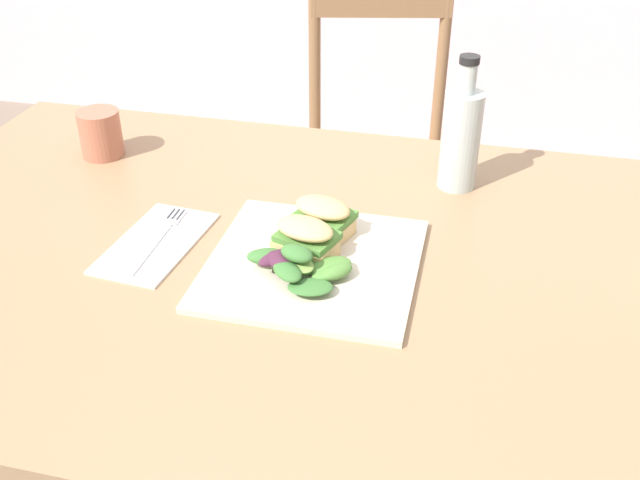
% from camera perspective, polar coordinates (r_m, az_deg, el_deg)
% --- Properties ---
extents(dining_table, '(1.40, 0.88, 0.74)m').
position_cam_1_polar(dining_table, '(1.12, -1.38, -6.07)').
color(dining_table, '#997551').
rests_on(dining_table, ground).
extents(chair_wooden_far, '(0.48, 0.48, 0.87)m').
position_cam_1_polar(chair_wooden_far, '(1.95, 4.55, 5.85)').
color(chair_wooden_far, '#8E6642').
rests_on(chair_wooden_far, ground).
extents(plate_lunch, '(0.29, 0.29, 0.01)m').
position_cam_1_polar(plate_lunch, '(1.02, -0.52, -1.89)').
color(plate_lunch, beige).
rests_on(plate_lunch, dining_table).
extents(sandwich_half_front, '(0.10, 0.09, 0.06)m').
position_cam_1_polar(sandwich_half_front, '(1.01, -1.17, 0.20)').
color(sandwich_half_front, '#DBB270').
rests_on(sandwich_half_front, plate_lunch).
extents(sandwich_half_back, '(0.10, 0.09, 0.06)m').
position_cam_1_polar(sandwich_half_back, '(1.06, 0.24, 1.89)').
color(sandwich_half_back, '#DBB270').
rests_on(sandwich_half_back, plate_lunch).
extents(salad_mixed_greens, '(0.16, 0.14, 0.05)m').
position_cam_1_polar(salad_mixed_greens, '(0.97, -1.63, -1.92)').
color(salad_mixed_greens, '#84A84C').
rests_on(salad_mixed_greens, plate_lunch).
extents(napkin_folded, '(0.13, 0.21, 0.00)m').
position_cam_1_polar(napkin_folded, '(1.10, -12.87, -0.21)').
color(napkin_folded, silver).
rests_on(napkin_folded, dining_table).
extents(fork_on_napkin, '(0.03, 0.19, 0.00)m').
position_cam_1_polar(fork_on_napkin, '(1.11, -12.53, 0.42)').
color(fork_on_napkin, silver).
rests_on(fork_on_napkin, napkin_folded).
extents(bottle_cold_brew, '(0.06, 0.06, 0.23)m').
position_cam_1_polar(bottle_cold_brew, '(1.22, 11.05, 7.57)').
color(bottle_cold_brew, '#472819').
rests_on(bottle_cold_brew, dining_table).
extents(cup_extra_side, '(0.08, 0.08, 0.09)m').
position_cam_1_polar(cup_extra_side, '(1.37, -17.00, 8.07)').
color(cup_extra_side, '#B2664C').
rests_on(cup_extra_side, dining_table).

